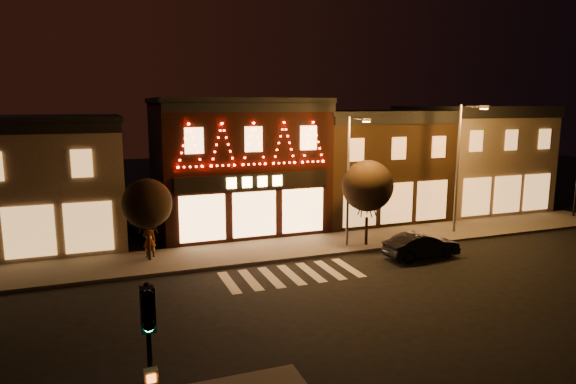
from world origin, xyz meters
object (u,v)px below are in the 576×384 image
streetlamp_mid (351,171)px  dark_sedan (421,246)px  traffic_signal_near (149,341)px  pedestrian (149,240)px

streetlamp_mid → dark_sedan: (2.71, -2.91, -3.67)m
dark_sedan → traffic_signal_near: bearing=125.4°
traffic_signal_near → pedestrian: traffic_signal_near is taller
pedestrian → dark_sedan: bearing=159.6°
traffic_signal_near → pedestrian: bearing=83.3°
streetlamp_mid → traffic_signal_near: bearing=-120.1°
streetlamp_mid → pedestrian: size_ratio=4.04×
traffic_signal_near → dark_sedan: size_ratio=1.03×
streetlamp_mid → dark_sedan: bearing=-36.7°
streetlamp_mid → dark_sedan: 5.41m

